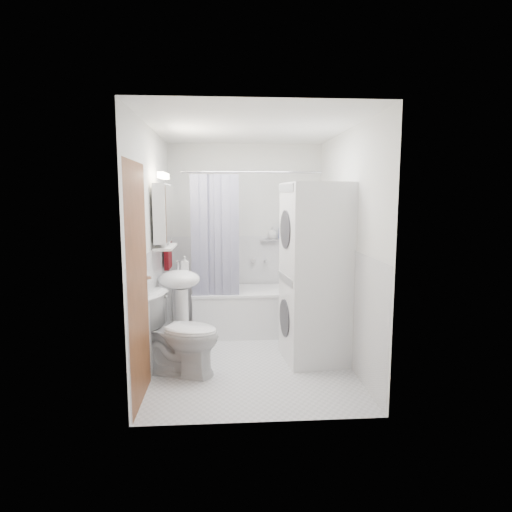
{
  "coord_description": "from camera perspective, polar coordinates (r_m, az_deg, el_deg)",
  "views": [
    {
      "loc": [
        -0.25,
        -4.37,
        1.72
      ],
      "look_at": [
        0.06,
        0.15,
        1.09
      ],
      "focal_mm": 30.0,
      "sensor_mm": 36.0,
      "label": 1
    }
  ],
  "objects": [
    {
      "name": "towel",
      "position": [
        5.07,
        -11.7,
        2.81
      ],
      "size": [
        0.07,
        0.32,
        0.78
      ],
      "color": "#4F0B0D",
      "rests_on": "room_walls"
    },
    {
      "name": "shelf_bottle",
      "position": [
        4.39,
        -12.26,
        1.58
      ],
      "size": [
        0.07,
        0.18,
        0.07
      ],
      "primitive_type": "imported",
      "color": "gray",
      "rests_on": "shelf"
    },
    {
      "name": "soap_pump",
      "position": [
        4.7,
        -9.46,
        -1.61
      ],
      "size": [
        0.08,
        0.17,
        0.08
      ],
      "primitive_type": "imported",
      "color": "gray",
      "rests_on": "sink"
    },
    {
      "name": "tub_spout",
      "position": [
        5.7,
        1.15,
        -0.6
      ],
      "size": [
        0.04,
        0.12,
        0.04
      ],
      "primitive_type": "cylinder",
      "rotation": [
        1.57,
        0.0,
        0.0
      ],
      "color": "silver",
      "rests_on": "room_walls"
    },
    {
      "name": "wainscot",
      "position": [
        4.8,
        -0.81,
        -5.57
      ],
      "size": [
        1.98,
        2.58,
        2.58
      ],
      "color": "white",
      "rests_on": "ground"
    },
    {
      "name": "bathtub",
      "position": [
        5.48,
        -0.66,
        -7.03
      ],
      "size": [
        1.45,
        0.69,
        0.56
      ],
      "color": "white",
      "rests_on": "ground"
    },
    {
      "name": "shower_curtain",
      "position": [
        5.03,
        -5.52,
        2.53
      ],
      "size": [
        0.55,
        0.02,
        1.45
      ],
      "color": "#141241",
      "rests_on": "curtain_rod"
    },
    {
      "name": "door",
      "position": [
        3.95,
        -14.05,
        -2.81
      ],
      "size": [
        0.05,
        2.0,
        2.0
      ],
      "color": "brown",
      "rests_on": "ground"
    },
    {
      "name": "medicine_cabinet",
      "position": [
        4.52,
        -12.29,
        5.79
      ],
      "size": [
        0.13,
        0.5,
        0.71
      ],
      "color": "white",
      "rests_on": "room_walls"
    },
    {
      "name": "shower_caddy",
      "position": [
        5.66,
        1.67,
        2.14
      ],
      "size": [
        0.22,
        0.06,
        0.02
      ],
      "primitive_type": "cube",
      "color": "silver",
      "rests_on": "room_walls"
    },
    {
      "name": "sink",
      "position": [
        4.63,
        -10.09,
        -4.88
      ],
      "size": [
        0.44,
        0.37,
        1.04
      ],
      "color": "white",
      "rests_on": "ground"
    },
    {
      "name": "shelf_cup",
      "position": [
        4.65,
        -11.79,
        2.13
      ],
      "size": [
        0.1,
        0.09,
        0.1
      ],
      "primitive_type": "imported",
      "color": "gray",
      "rests_on": "shelf"
    },
    {
      "name": "toilet",
      "position": [
        4.28,
        -10.16,
        -10.21
      ],
      "size": [
        0.91,
        0.69,
        0.79
      ],
      "primitive_type": "imported",
      "rotation": [
        0.0,
        0.0,
        1.24
      ],
      "color": "white",
      "rests_on": "ground"
    },
    {
      "name": "shampoo_a",
      "position": [
        5.66,
        2.19,
        2.91
      ],
      "size": [
        0.13,
        0.17,
        0.13
      ],
      "primitive_type": "imported",
      "color": "gray",
      "rests_on": "shower_caddy"
    },
    {
      "name": "shelf",
      "position": [
        4.54,
        -11.97,
        1.19
      ],
      "size": [
        0.18,
        0.54,
        0.02
      ],
      "primitive_type": "cube",
      "color": "silver",
      "rests_on": "room_walls"
    },
    {
      "name": "floor",
      "position": [
        4.7,
        -0.59,
        -13.53
      ],
      "size": [
        2.6,
        2.6,
        0.0
      ],
      "primitive_type": "plane",
      "color": "silver",
      "rests_on": "ground"
    },
    {
      "name": "washer_dryer",
      "position": [
        4.49,
        8.09,
        -2.27
      ],
      "size": [
        0.73,
        0.72,
        1.86
      ],
      "rotation": [
        0.0,
        0.0,
        0.1
      ],
      "color": "white",
      "rests_on": "ground"
    },
    {
      "name": "room_walls",
      "position": [
        4.38,
        -0.62,
        4.88
      ],
      "size": [
        2.6,
        2.6,
        2.6
      ],
      "color": "silver",
      "rests_on": "ground"
    },
    {
      "name": "curtain_rod",
      "position": [
        5.02,
        -0.5,
        11.12
      ],
      "size": [
        1.63,
        0.02,
        0.02
      ],
      "primitive_type": "cylinder",
      "rotation": [
        0.0,
        1.57,
        0.0
      ],
      "color": "silver",
      "rests_on": "room_walls"
    },
    {
      "name": "shampoo_b",
      "position": [
        5.68,
        3.4,
        2.66
      ],
      "size": [
        0.08,
        0.21,
        0.08
      ],
      "primitive_type": "imported",
      "color": "navy",
      "rests_on": "shower_caddy"
    }
  ]
}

